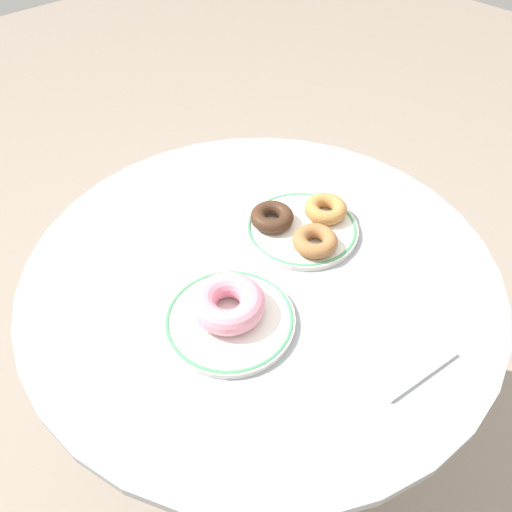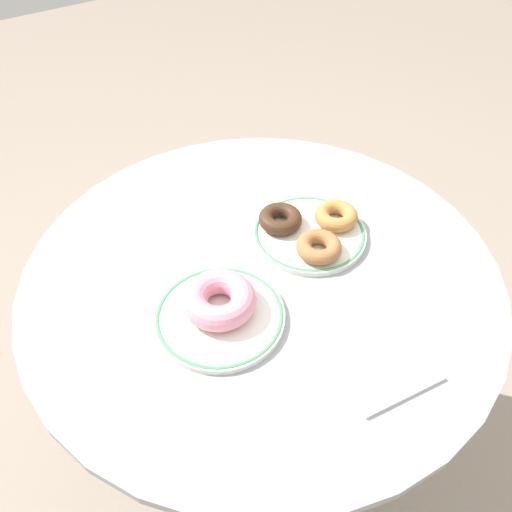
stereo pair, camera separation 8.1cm
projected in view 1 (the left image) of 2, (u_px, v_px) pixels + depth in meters
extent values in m
cube|color=gray|center=(259.00, 455.00, 1.36)|extent=(7.00, 7.00, 0.02)
cylinder|color=#999EA3|center=(261.00, 270.00, 0.84)|extent=(0.78, 0.78, 0.02)
cylinder|color=#999EA3|center=(260.00, 381.00, 1.09)|extent=(0.06, 0.06, 0.68)
cylinder|color=#999EA3|center=(259.00, 452.00, 1.34)|extent=(0.47, 0.47, 0.03)
cylinder|color=white|center=(230.00, 320.00, 0.75)|extent=(0.20, 0.20, 0.01)
torus|color=#4C9E66|center=(230.00, 319.00, 0.75)|extent=(0.19, 0.19, 0.01)
cylinder|color=white|center=(302.00, 229.00, 0.89)|extent=(0.20, 0.20, 0.01)
torus|color=#4C9E66|center=(302.00, 228.00, 0.89)|extent=(0.19, 0.19, 0.01)
torus|color=pink|center=(228.00, 303.00, 0.74)|extent=(0.16, 0.16, 0.04)
torus|color=#BC7F42|center=(326.00, 209.00, 0.90)|extent=(0.11, 0.11, 0.03)
torus|color=#422819|center=(272.00, 217.00, 0.89)|extent=(0.11, 0.11, 0.03)
torus|color=#A36B3D|center=(315.00, 241.00, 0.84)|extent=(0.09, 0.09, 0.03)
cube|color=white|center=(397.00, 350.00, 0.72)|extent=(0.14, 0.12, 0.01)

